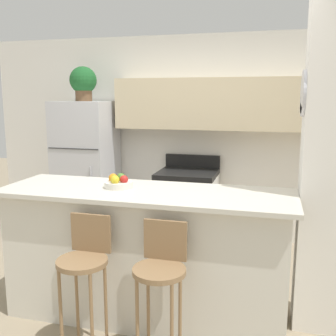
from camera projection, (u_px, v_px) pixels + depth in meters
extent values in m
plane|color=gray|center=(146.00, 315.00, 3.29)|extent=(14.00, 14.00, 0.00)
cube|color=white|center=(195.00, 138.00, 5.01)|extent=(5.60, 0.06, 2.55)
cube|color=beige|center=(222.00, 104.00, 4.66)|extent=(2.60, 0.32, 0.61)
cube|color=silver|center=(191.00, 110.00, 4.79)|extent=(0.76, 0.28, 0.12)
cube|color=white|center=(326.00, 168.00, 2.94)|extent=(0.36, 0.32, 2.55)
cylinder|color=silver|center=(303.00, 93.00, 2.89)|extent=(0.02, 0.34, 0.34)
cylinder|color=white|center=(302.00, 93.00, 2.89)|extent=(0.01, 0.30, 0.30)
cube|color=silver|center=(146.00, 256.00, 3.19)|extent=(2.22, 0.63, 1.04)
cube|color=beige|center=(145.00, 192.00, 3.10)|extent=(2.34, 0.75, 0.04)
cube|color=silver|center=(87.00, 191.00, 5.11)|extent=(0.69, 0.66, 1.18)
cube|color=silver|center=(85.00, 124.00, 4.95)|extent=(0.69, 0.66, 0.56)
cube|color=#333333|center=(73.00, 149.00, 4.68)|extent=(0.66, 0.01, 0.01)
cylinder|color=#B2B2B7|center=(91.00, 193.00, 4.71)|extent=(0.02, 0.02, 0.65)
cube|color=white|center=(187.00, 210.00, 4.81)|extent=(0.70, 0.65, 0.85)
cube|color=black|center=(187.00, 174.00, 4.73)|extent=(0.70, 0.65, 0.06)
cube|color=black|center=(193.00, 161.00, 5.00)|extent=(0.70, 0.04, 0.16)
cube|color=black|center=(181.00, 215.00, 4.49)|extent=(0.42, 0.01, 0.27)
cylinder|color=olive|center=(82.00, 262.00, 2.71)|extent=(0.35, 0.35, 0.03)
cube|color=olive|center=(91.00, 233.00, 2.82)|extent=(0.30, 0.02, 0.28)
cylinder|color=olive|center=(61.00, 314.00, 2.69)|extent=(0.02, 0.02, 0.66)
cylinder|color=olive|center=(92.00, 319.00, 2.63)|extent=(0.02, 0.02, 0.66)
cylinder|color=olive|center=(77.00, 298.00, 2.91)|extent=(0.02, 0.02, 0.66)
cylinder|color=olive|center=(106.00, 302.00, 2.85)|extent=(0.02, 0.02, 0.66)
cylinder|color=olive|center=(159.00, 271.00, 2.57)|extent=(0.35, 0.35, 0.03)
cube|color=olive|center=(165.00, 240.00, 2.68)|extent=(0.30, 0.02, 0.28)
cylinder|color=olive|center=(137.00, 326.00, 2.55)|extent=(0.02, 0.02, 0.66)
cylinder|color=olive|center=(172.00, 332.00, 2.49)|extent=(0.02, 0.02, 0.66)
cylinder|color=olive|center=(148.00, 308.00, 2.77)|extent=(0.02, 0.02, 0.66)
cylinder|color=olive|center=(180.00, 313.00, 2.71)|extent=(0.02, 0.02, 0.66)
cylinder|color=brown|center=(84.00, 96.00, 4.89)|extent=(0.21, 0.21, 0.13)
sphere|color=#1E5B28|center=(83.00, 80.00, 4.85)|extent=(0.33, 0.33, 0.33)
cylinder|color=silver|center=(119.00, 185.00, 3.18)|extent=(0.23, 0.23, 0.05)
sphere|color=red|center=(124.00, 179.00, 3.15)|extent=(0.07, 0.07, 0.07)
sphere|color=#4C7F2D|center=(121.00, 177.00, 3.22)|extent=(0.07, 0.07, 0.07)
sphere|color=orange|center=(113.00, 178.00, 3.20)|extent=(0.07, 0.07, 0.07)
sphere|color=gold|center=(115.00, 180.00, 3.12)|extent=(0.07, 0.07, 0.07)
cylinder|color=#59595B|center=(122.00, 230.00, 4.82)|extent=(0.28, 0.28, 0.38)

